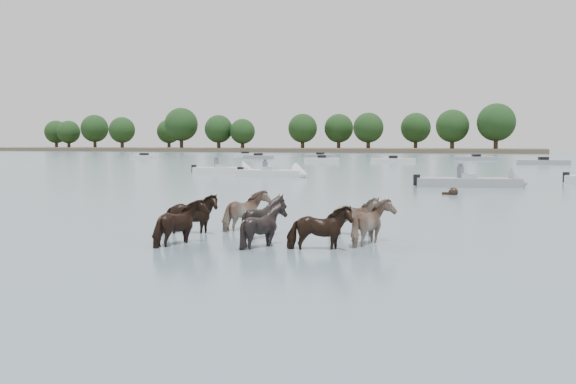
% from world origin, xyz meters
% --- Properties ---
extents(ground, '(400.00, 400.00, 0.00)m').
position_xyz_m(ground, '(0.00, 0.00, 0.00)').
color(ground, slate).
rests_on(ground, ground).
extents(shoreline, '(160.00, 30.00, 1.00)m').
position_xyz_m(shoreline, '(-70.00, 150.00, 0.50)').
color(shoreline, '#4C4233').
rests_on(shoreline, ground).
extents(pony_herd, '(6.39, 4.32, 1.28)m').
position_xyz_m(pony_herd, '(0.84, 2.06, 0.42)').
color(pony_herd, black).
rests_on(pony_herd, ground).
extents(swimming_pony, '(0.72, 0.44, 0.44)m').
position_xyz_m(swimming_pony, '(3.36, 17.53, 0.10)').
color(swimming_pony, black).
rests_on(swimming_pony, ground).
extents(motorboat_a, '(5.51, 2.03, 1.92)m').
position_xyz_m(motorboat_a, '(-9.64, 28.83, 0.23)').
color(motorboat_a, silver).
rests_on(motorboat_a, ground).
extents(motorboat_b, '(6.12, 3.00, 1.92)m').
position_xyz_m(motorboat_b, '(4.27, 23.49, 0.22)').
color(motorboat_b, gray).
rests_on(motorboat_b, ground).
extents(motorboat_f, '(4.98, 3.13, 1.92)m').
position_xyz_m(motorboat_f, '(-15.33, 32.58, 0.23)').
color(motorboat_f, silver).
rests_on(motorboat_f, ground).
extents(distant_flotilla, '(102.42, 29.41, 0.93)m').
position_xyz_m(distant_flotilla, '(2.12, 75.62, 0.26)').
color(distant_flotilla, silver).
rests_on(distant_flotilla, ground).
extents(treeline, '(144.23, 21.49, 12.24)m').
position_xyz_m(treeline, '(-66.95, 148.94, 6.46)').
color(treeline, '#382619').
rests_on(treeline, ground).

